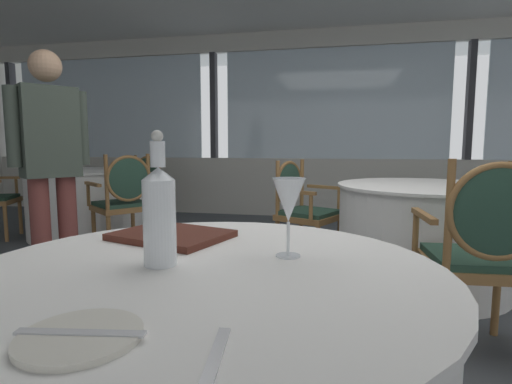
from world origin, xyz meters
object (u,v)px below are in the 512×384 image
(dining_chair_0_0, at_px, (124,196))
(diner_person_0, at_px, (51,157))
(water_bottle, at_px, (159,213))
(side_plate, at_px, (80,336))
(wine_glass, at_px, (289,201))
(dining_chair_1_1, at_px, (484,245))
(menu_book, at_px, (172,235))
(dining_chair_1_0, at_px, (301,203))
(dining_chair_0_1, at_px, (143,182))

(dining_chair_0_0, xyz_separation_m, diner_person_0, (0.04, -1.00, 0.40))
(water_bottle, relative_size, diner_person_0, 0.19)
(side_plate, relative_size, diner_person_0, 0.11)
(side_plate, relative_size, wine_glass, 0.89)
(dining_chair_1_1, distance_m, diner_person_0, 2.71)
(menu_book, relative_size, dining_chair_1_1, 0.33)
(menu_book, distance_m, dining_chair_1_0, 2.43)
(side_plate, bearing_deg, menu_book, 101.92)
(side_plate, bearing_deg, dining_chair_1_0, 89.39)
(wine_glass, xyz_separation_m, dining_chair_1_0, (-0.21, 2.54, -0.37))
(dining_chair_0_1, distance_m, diner_person_0, 2.88)
(dining_chair_1_0, height_order, diner_person_0, diner_person_0)
(side_plate, distance_m, water_bottle, 0.40)
(water_bottle, relative_size, menu_book, 0.99)
(menu_book, xyz_separation_m, dining_chair_1_1, (1.18, 0.91, -0.19))
(dining_chair_0_0, height_order, dining_chair_0_1, dining_chair_0_0)
(water_bottle, height_order, dining_chair_1_1, water_bottle)
(menu_book, bearing_deg, wine_glass, -1.13)
(wine_glass, height_order, menu_book, wine_glass)
(diner_person_0, bearing_deg, dining_chair_1_0, 69.03)
(dining_chair_1_0, bearing_deg, dining_chair_0_0, -150.43)
(dining_chair_0_0, xyz_separation_m, dining_chair_1_0, (1.67, 0.11, -0.03))
(menu_book, distance_m, diner_person_0, 1.97)
(menu_book, bearing_deg, dining_chair_0_1, 136.20)
(dining_chair_1_1, bearing_deg, wine_glass, 138.18)
(dining_chair_0_0, relative_size, dining_chair_1_0, 1.06)
(wine_glass, height_order, dining_chair_1_1, dining_chair_1_1)
(side_plate, distance_m, diner_person_0, 2.52)
(dining_chair_0_0, height_order, dining_chair_1_1, dining_chair_1_1)
(dining_chair_1_0, height_order, dining_chair_1_1, dining_chair_1_1)
(dining_chair_0_0, distance_m, dining_chair_1_0, 1.67)
(menu_book, bearing_deg, dining_chair_1_0, 103.57)
(water_bottle, xyz_separation_m, dining_chair_1_0, (0.08, 2.68, -0.36))
(dining_chair_0_0, bearing_deg, diner_person_0, 129.94)
(diner_person_0, bearing_deg, side_plate, -15.63)
(dining_chair_0_0, relative_size, dining_chair_1_1, 0.98)
(dining_chair_0_1, relative_size, dining_chair_1_0, 0.99)
(dining_chair_0_0, xyz_separation_m, dining_chair_0_1, (-0.71, 1.74, -0.03))
(dining_chair_1_0, bearing_deg, water_bottle, -65.75)
(menu_book, height_order, dining_chair_1_1, dining_chair_1_1)
(side_plate, distance_m, dining_chair_1_1, 1.88)
(wine_glass, distance_m, dining_chair_0_0, 3.10)
(side_plate, bearing_deg, dining_chair_0_1, 116.62)
(dining_chair_1_1, relative_size, diner_person_0, 0.59)
(side_plate, bearing_deg, dining_chair_0_0, 119.08)
(dining_chair_1_1, bearing_deg, dining_chair_0_0, 58.41)
(dining_chair_0_0, xyz_separation_m, dining_chair_1_1, (2.68, -1.40, 0.01))
(dining_chair_1_0, xyz_separation_m, diner_person_0, (-1.63, -1.11, 0.43))
(dining_chair_1_0, distance_m, diner_person_0, 2.02)
(wine_glass, distance_m, dining_chair_1_1, 1.35)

